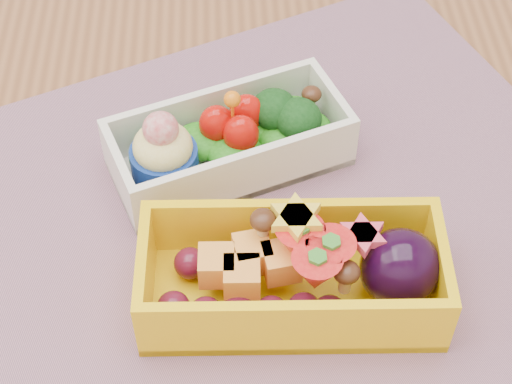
{
  "coord_description": "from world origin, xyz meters",
  "views": [
    {
      "loc": [
        -0.01,
        -0.41,
        1.23
      ],
      "look_at": [
        0.0,
        -0.03,
        0.79
      ],
      "focal_mm": 59.98,
      "sensor_mm": 36.0,
      "label": 1
    }
  ],
  "objects_px": {
    "placemat": "(246,233)",
    "bento_white": "(228,142)",
    "bento_yellow": "(299,274)",
    "table": "(251,272)"
  },
  "relations": [
    {
      "from": "placemat",
      "to": "bento_white",
      "type": "xyz_separation_m",
      "value": [
        -0.01,
        0.07,
        0.03
      ]
    },
    {
      "from": "table",
      "to": "placemat",
      "type": "xyz_separation_m",
      "value": [
        -0.0,
        -0.04,
        0.1
      ]
    },
    {
      "from": "placemat",
      "to": "bento_white",
      "type": "distance_m",
      "value": 0.07
    },
    {
      "from": "table",
      "to": "bento_white",
      "type": "bearing_deg",
      "value": 118.11
    },
    {
      "from": "bento_white",
      "to": "bento_yellow",
      "type": "height_order",
      "value": "bento_white"
    },
    {
      "from": "bento_white",
      "to": "bento_yellow",
      "type": "relative_size",
      "value": 0.96
    },
    {
      "from": "placemat",
      "to": "bento_yellow",
      "type": "xyz_separation_m",
      "value": [
        0.03,
        -0.06,
        0.03
      ]
    },
    {
      "from": "placemat",
      "to": "bento_white",
      "type": "bearing_deg",
      "value": 99.06
    },
    {
      "from": "table",
      "to": "bento_yellow",
      "type": "bearing_deg",
      "value": -73.51
    },
    {
      "from": "table",
      "to": "placemat",
      "type": "relative_size",
      "value": 2.29
    }
  ]
}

